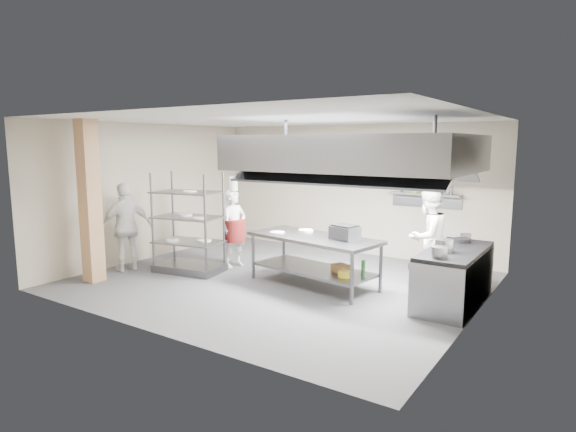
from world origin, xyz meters
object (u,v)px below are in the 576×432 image
Objects in this scene: cooking_range at (454,278)px; chef_plating at (126,227)px; pass_rack at (188,223)px; island at (314,261)px; stockpot at (444,245)px; chef_line at (428,238)px; chef_head at (234,229)px; griddle at (345,233)px.

cooking_range is 6.29m from chef_plating.
pass_rack is 1.27m from chef_plating.
cooking_range is (2.40, 0.36, -0.04)m from island.
island is 2.43m from cooking_range.
cooking_range is 7.20× the size of stockpot.
chef_head is at bearing -55.00° from chef_line.
chef_plating is (-6.08, -1.55, 0.47)m from cooking_range.
chef_line reaches higher than chef_plating.
chef_head is 4.36m from stockpot.
griddle is 1.65× the size of stockpot.
griddle is at bearing -179.77° from stockpot.
griddle is (3.16, 0.64, 0.02)m from pass_rack.
island is at bearing -157.51° from griddle.
cooking_range is (4.98, 0.92, -0.58)m from pass_rack.
chef_line is at bearing 54.67° from griddle.
pass_rack is at bearing -158.79° from island.
chef_plating is at bearing -149.31° from griddle.
chef_head reaches higher than griddle.
island is 2.08m from chef_line.
cooking_range is 4.36× the size of griddle.
stockpot is at bearing 119.39° from chef_plating.
chef_plating reaches higher than chef_head.
island is 2.69m from pass_rack.
stockpot is (2.29, 0.09, 0.54)m from island.
chef_head is (0.51, 0.80, -0.19)m from pass_rack.
cooking_range is 0.64m from stockpot.
chef_head is 0.91× the size of chef_plating.
pass_rack is 4.61m from chef_line.
chef_line reaches higher than island.
chef_plating reaches higher than island.
stockpot is at bearing 14.25° from griddle.
island is 3.89m from chef_plating.
chef_head is 0.90× the size of chef_line.
chef_line is at bearing -67.84° from chef_head.
island is at bearing -35.46° from chef_line.
cooking_range is 1.12× the size of chef_plating.
chef_plating is (-1.62, -1.43, 0.08)m from chef_head.
chef_line reaches higher than griddle.
chef_head reaches higher than stockpot.
chef_plating is at bearing -153.07° from island.
island is 1.22× the size of cooking_range.
chef_head reaches higher than island.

